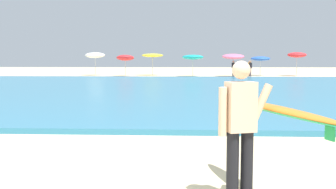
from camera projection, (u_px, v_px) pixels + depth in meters
sea at (177, 88)px, 23.02m from camera, size 120.00×28.00×0.14m
surfer_with_board at (258, 119)px, 4.81m from camera, size 1.27×2.56×1.73m
beach_umbrella_0 at (95, 55)px, 42.32m from camera, size 2.09×2.11×2.51m
beach_umbrella_1 at (125, 58)px, 40.52m from camera, size 1.80×1.84×2.24m
beach_umbrella_2 at (152, 55)px, 42.44m from camera, size 2.29×2.30×2.35m
beach_umbrella_3 at (193, 57)px, 39.90m from camera, size 2.16×2.17×2.21m
beach_umbrella_4 at (233, 56)px, 39.81m from camera, size 2.24×2.27×2.37m
beach_umbrella_5 at (260, 59)px, 42.00m from camera, size 2.04×2.05×2.06m
beach_umbrella_6 at (297, 55)px, 41.03m from camera, size 1.92×1.93×2.49m
beachgoer_near_row_left at (233, 68)px, 39.64m from camera, size 0.32×0.20×1.58m
beachgoer_near_row_mid at (250, 68)px, 40.20m from camera, size 0.32×0.20×1.58m
beachgoer_near_row_right at (249, 68)px, 40.51m from camera, size 0.32×0.20×1.58m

